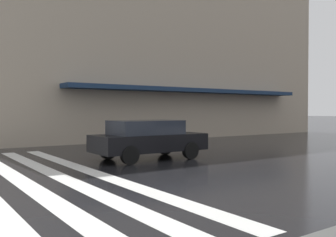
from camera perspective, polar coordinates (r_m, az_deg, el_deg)
haussmann_block_corner at (r=32.19m, az=-7.05°, el=14.09°), size 20.06×24.17×18.25m
car_black at (r=13.40m, az=-3.06°, el=-3.08°), size 1.85×4.10×1.41m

